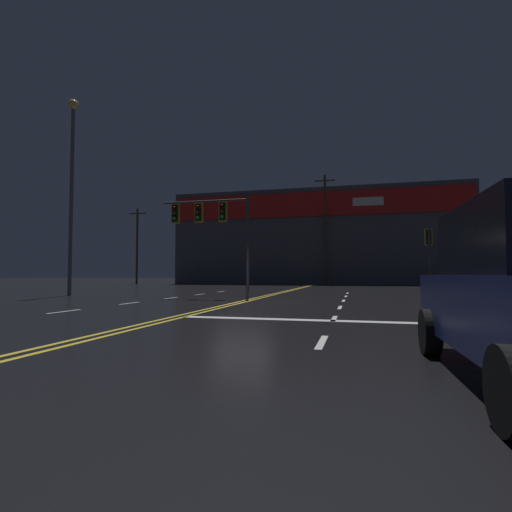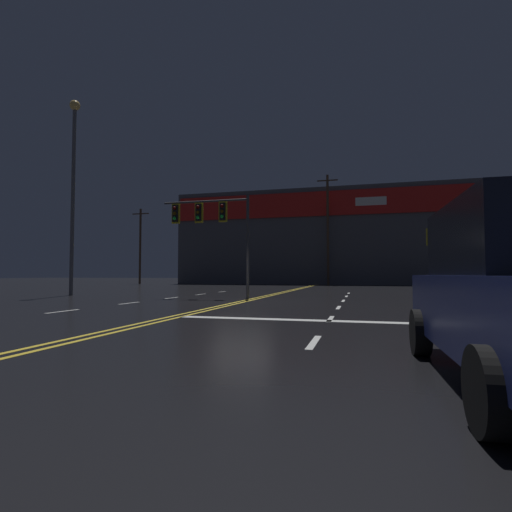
# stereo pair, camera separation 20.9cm
# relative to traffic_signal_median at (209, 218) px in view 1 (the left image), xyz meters

# --- Properties ---
(ground_plane) EXTENTS (200.00, 200.00, 0.00)m
(ground_plane) POSITION_rel_traffic_signal_median_xyz_m (2.28, -2.22, -3.84)
(ground_plane) COLOR black
(road_markings) EXTENTS (12.01, 60.00, 0.01)m
(road_markings) POSITION_rel_traffic_signal_median_xyz_m (2.92, -3.15, -3.84)
(road_markings) COLOR gold
(road_markings) RESTS_ON ground
(traffic_signal_median) EXTENTS (4.40, 0.36, 4.93)m
(traffic_signal_median) POSITION_rel_traffic_signal_median_xyz_m (0.00, 0.00, 0.00)
(traffic_signal_median) COLOR #38383D
(traffic_signal_median) RESTS_ON ground
(traffic_signal_corner_northeast) EXTENTS (0.42, 0.36, 3.79)m
(traffic_signal_corner_northeast) POSITION_rel_traffic_signal_median_xyz_m (10.93, 6.71, -1.05)
(traffic_signal_corner_northeast) COLOR #38383D
(traffic_signal_corner_northeast) RESTS_ON ground
(streetlight_near_left) EXTENTS (0.56, 0.56, 10.74)m
(streetlight_near_left) POSITION_rel_traffic_signal_median_xyz_m (-8.13, 0.36, 2.90)
(streetlight_near_left) COLOR #59595E
(streetlight_near_left) RESTS_ON ground
(building_backdrop) EXTENTS (33.29, 10.23, 10.83)m
(building_backdrop) POSITION_rel_traffic_signal_median_xyz_m (2.28, 31.08, 1.59)
(building_backdrop) COLOR #4C4C51
(building_backdrop) RESTS_ON ground
(utility_pole_row) EXTENTS (44.19, 0.26, 11.89)m
(utility_pole_row) POSITION_rel_traffic_signal_median_xyz_m (3.16, 25.24, 1.59)
(utility_pole_row) COLOR #4C3828
(utility_pole_row) RESTS_ON ground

